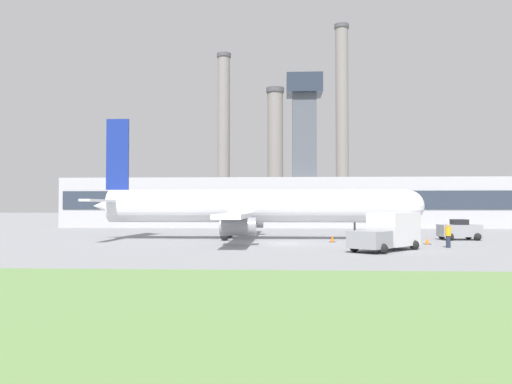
{
  "coord_description": "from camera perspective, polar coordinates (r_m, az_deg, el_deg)",
  "views": [
    {
      "loc": [
        -0.01,
        -42.15,
        3.13
      ],
      "look_at": [
        -2.57,
        5.51,
        4.52
      ],
      "focal_mm": 35.0,
      "sensor_mm": 36.0,
      "label": 1
    }
  ],
  "objects": [
    {
      "name": "smokestack_far",
      "position": [
        111.25,
        9.81,
        7.93
      ],
      "size": [
        3.2,
        3.2,
        42.99
      ],
      "color": "gray",
      "rests_on": "ground_plane"
    },
    {
      "name": "pushback_tug",
      "position": [
        50.51,
        22.22,
        -4.1
      ],
      "size": [
        3.71,
        2.78,
        1.93
      ],
      "color": "gray",
      "rests_on": "ground_plane"
    },
    {
      "name": "baggage_truck",
      "position": [
        36.92,
        14.91,
        -4.43
      ],
      "size": [
        5.92,
        6.38,
        2.68
      ],
      "color": "gray",
      "rests_on": "ground_plane"
    },
    {
      "name": "airplane",
      "position": [
        47.75,
        -0.5,
        -1.67
      ],
      "size": [
        31.76,
        27.49,
        11.67
      ],
      "color": "white",
      "rests_on": "ground_plane"
    },
    {
      "name": "smokestack_right",
      "position": [
        109.03,
        2.22,
        4.42
      ],
      "size": [
        3.92,
        3.92,
        29.06
      ],
      "color": "gray",
      "rests_on": "ground_plane"
    },
    {
      "name": "traffic_cone_near_nose",
      "position": [
        44.51,
        8.72,
        -5.31
      ],
      "size": [
        0.5,
        0.5,
        0.63
      ],
      "color": "black",
      "rests_on": "ground_plane"
    },
    {
      "name": "smokestack_left",
      "position": [
        107.92,
        -3.71,
        6.36
      ],
      "size": [
        3.05,
        3.05,
        36.13
      ],
      "color": "gray",
      "rests_on": "ground_plane"
    },
    {
      "name": "ground_crew_person",
      "position": [
        40.62,
        21.11,
        -4.64
      ],
      "size": [
        0.57,
        0.57,
        1.85
      ],
      "color": "#23283D",
      "rests_on": "ground_plane"
    },
    {
      "name": "ground_plane",
      "position": [
        42.26,
        3.09,
        -5.91
      ],
      "size": [
        400.0,
        400.0,
        0.0
      ],
      "primitive_type": "plane",
      "color": "gray"
    },
    {
      "name": "traffic_cone_wingtip",
      "position": [
        43.92,
        18.97,
        -5.34
      ],
      "size": [
        0.56,
        0.56,
        0.54
      ],
      "color": "black",
      "rests_on": "ground_plane"
    },
    {
      "name": "terminal_building",
      "position": [
        77.01,
        3.24,
        -0.8
      ],
      "size": [
        66.04,
        10.62,
        23.33
      ],
      "color": "#B2B2B7",
      "rests_on": "ground_plane"
    }
  ]
}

